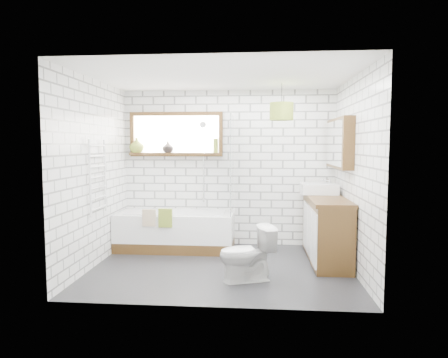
# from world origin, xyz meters

# --- Properties ---
(floor) EXTENTS (3.40, 2.60, 0.01)m
(floor) POSITION_xyz_m (0.00, 0.00, -0.01)
(floor) COLOR black
(floor) RESTS_ON ground
(ceiling) EXTENTS (3.40, 2.60, 0.01)m
(ceiling) POSITION_xyz_m (0.00, 0.00, 2.50)
(ceiling) COLOR white
(ceiling) RESTS_ON ground
(wall_back) EXTENTS (3.40, 0.01, 2.50)m
(wall_back) POSITION_xyz_m (0.00, 1.30, 1.25)
(wall_back) COLOR white
(wall_back) RESTS_ON ground
(wall_front) EXTENTS (3.40, 0.01, 2.50)m
(wall_front) POSITION_xyz_m (0.00, -1.30, 1.25)
(wall_front) COLOR white
(wall_front) RESTS_ON ground
(wall_left) EXTENTS (0.01, 2.60, 2.50)m
(wall_left) POSITION_xyz_m (-1.70, 0.00, 1.25)
(wall_left) COLOR white
(wall_left) RESTS_ON ground
(wall_right) EXTENTS (0.01, 2.60, 2.50)m
(wall_right) POSITION_xyz_m (1.70, 0.00, 1.25)
(wall_right) COLOR white
(wall_right) RESTS_ON ground
(window) EXTENTS (1.52, 0.16, 0.68)m
(window) POSITION_xyz_m (-0.85, 1.26, 1.80)
(window) COLOR #38230F
(window) RESTS_ON wall_back
(towel_radiator) EXTENTS (0.06, 0.52, 1.00)m
(towel_radiator) POSITION_xyz_m (-1.66, 0.00, 1.20)
(towel_radiator) COLOR white
(towel_radiator) RESTS_ON wall_left
(mirror_cabinet) EXTENTS (0.16, 1.20, 0.70)m
(mirror_cabinet) POSITION_xyz_m (1.62, 0.60, 1.65)
(mirror_cabinet) COLOR #38230F
(mirror_cabinet) RESTS_ON wall_right
(shower_riser) EXTENTS (0.02, 0.02, 1.30)m
(shower_riser) POSITION_xyz_m (-0.40, 1.26, 1.35)
(shower_riser) COLOR silver
(shower_riser) RESTS_ON wall_back
(bathtub) EXTENTS (1.79, 0.79, 0.58)m
(bathtub) POSITION_xyz_m (-0.79, 0.90, 0.29)
(bathtub) COLOR white
(bathtub) RESTS_ON floor
(shower_screen) EXTENTS (0.02, 0.72, 1.50)m
(shower_screen) POSITION_xyz_m (0.08, 0.90, 1.33)
(shower_screen) COLOR white
(shower_screen) RESTS_ON bathtub
(towel_green) EXTENTS (0.20, 0.05, 0.27)m
(towel_green) POSITION_xyz_m (-0.87, 0.51, 0.56)
(towel_green) COLOR olive
(towel_green) RESTS_ON bathtub
(towel_beige) EXTENTS (0.19, 0.05, 0.25)m
(towel_beige) POSITION_xyz_m (-1.11, 0.51, 0.56)
(towel_beige) COLOR tan
(towel_beige) RESTS_ON bathtub
(vanity) EXTENTS (0.51, 1.57, 0.90)m
(vanity) POSITION_xyz_m (1.45, 0.50, 0.45)
(vanity) COLOR #38230F
(vanity) RESTS_ON floor
(basin) EXTENTS (0.52, 0.46, 0.15)m
(basin) POSITION_xyz_m (1.39, 0.85, 0.98)
(basin) COLOR white
(basin) RESTS_ON vanity
(tap) EXTENTS (0.04, 0.04, 0.17)m
(tap) POSITION_xyz_m (1.55, 0.85, 1.04)
(tap) COLOR silver
(tap) RESTS_ON vanity
(toilet) EXTENTS (0.56, 0.74, 0.66)m
(toilet) POSITION_xyz_m (0.35, -0.49, 0.33)
(toilet) COLOR white
(toilet) RESTS_ON floor
(vase_olive) EXTENTS (0.30, 0.30, 0.24)m
(vase_olive) POSITION_xyz_m (-1.50, 1.23, 1.60)
(vase_olive) COLOR olive
(vase_olive) RESTS_ON window
(vase_dark) EXTENTS (0.18, 0.18, 0.19)m
(vase_dark) POSITION_xyz_m (-0.98, 1.23, 1.57)
(vase_dark) COLOR black
(vase_dark) RESTS_ON window
(bottle) EXTENTS (0.09, 0.09, 0.23)m
(bottle) POSITION_xyz_m (-0.20, 1.23, 1.59)
(bottle) COLOR olive
(bottle) RESTS_ON window
(pendant) EXTENTS (0.34, 0.34, 0.25)m
(pendant) POSITION_xyz_m (0.81, 0.60, 2.10)
(pendant) COLOR olive
(pendant) RESTS_ON ceiling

